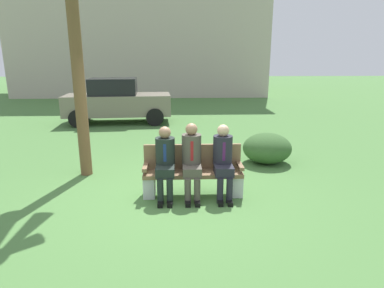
{
  "coord_description": "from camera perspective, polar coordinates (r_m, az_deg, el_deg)",
  "views": [
    {
      "loc": [
        0.1,
        -5.44,
        2.4
      ],
      "look_at": [
        0.35,
        0.42,
        0.85
      ],
      "focal_mm": 30.4,
      "sensor_mm": 36.0,
      "label": 1
    }
  ],
  "objects": [
    {
      "name": "building_backdrop",
      "position": [
        24.94,
        -8.37,
        21.38
      ],
      "size": [
        16.77,
        9.19,
        10.58
      ],
      "color": "#BEAEA0",
      "rests_on": "ground"
    },
    {
      "name": "shrub_mid_lawn",
      "position": [
        7.84,
        13.03,
        -0.72
      ],
      "size": [
        1.14,
        1.04,
        0.71
      ],
      "primitive_type": "ellipsoid",
      "color": "#35592B",
      "rests_on": "ground"
    },
    {
      "name": "ground_plane",
      "position": [
        5.95,
        -3.27,
        -9.02
      ],
      "size": [
        80.0,
        80.0,
        0.0
      ],
      "primitive_type": "plane",
      "color": "#49763A"
    },
    {
      "name": "parked_car_near",
      "position": [
        12.72,
        -12.97,
        7.38
      ],
      "size": [
        4.0,
        1.94,
        1.68
      ],
      "color": "slate",
      "rests_on": "ground"
    },
    {
      "name": "seated_man_left",
      "position": [
        5.66,
        -4.74,
        -2.65
      ],
      "size": [
        0.34,
        0.72,
        1.27
      ],
      "color": "#1E2823",
      "rests_on": "ground"
    },
    {
      "name": "seated_man_middle",
      "position": [
        5.65,
        -0.05,
        -2.32
      ],
      "size": [
        0.34,
        0.72,
        1.32
      ],
      "color": "#4C473D",
      "rests_on": "ground"
    },
    {
      "name": "seated_man_right",
      "position": [
        5.7,
        5.49,
        -2.39
      ],
      "size": [
        0.34,
        0.72,
        1.29
      ],
      "color": "#23232D",
      "rests_on": "ground"
    },
    {
      "name": "park_bench",
      "position": [
        5.87,
        0.14,
        -4.96
      ],
      "size": [
        1.76,
        0.44,
        0.9
      ],
      "color": "brown",
      "rests_on": "ground"
    },
    {
      "name": "shrub_near_bench",
      "position": [
        7.37,
        -0.83,
        -1.97
      ],
      "size": [
        0.88,
        0.81,
        0.55
      ],
      "primitive_type": "ellipsoid",
      "color": "#355936",
      "rests_on": "ground"
    }
  ]
}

